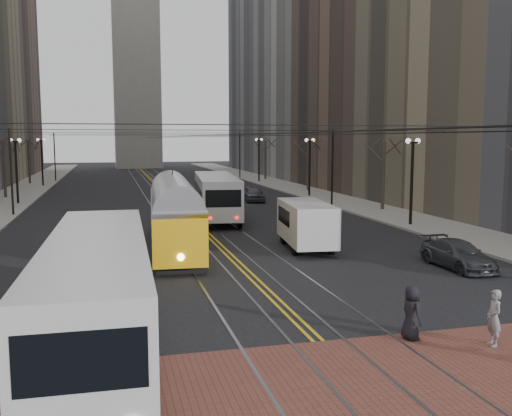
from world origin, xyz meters
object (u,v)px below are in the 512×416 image
rear_bus (216,197)px  pedestrian_b (494,318)px  transit_bus (98,294)px  sedan_grey (254,194)px  streetcar (174,221)px  cargo_van (306,226)px  pedestrian_a (411,313)px  sedan_silver (210,188)px  sedan_parked (458,254)px

rear_bus → pedestrian_b: size_ratio=7.47×
transit_bus → sedan_grey: bearing=70.6°
streetcar → cargo_van: (6.81, -1.63, -0.26)m
pedestrian_a → pedestrian_b: pedestrian_b is taller
streetcar → pedestrian_b: 18.01m
rear_bus → cargo_van: (2.51, -12.71, -0.34)m
pedestrian_a → pedestrian_b: 2.26m
sedan_silver → sedan_parked: sedan_silver is taller
streetcar → pedestrian_a: 16.32m
cargo_van → pedestrian_a: cargo_van is taller
rear_bus → sedan_silver: rear_bus is taller
sedan_parked → pedestrian_b: pedestrian_b is taller
sedan_grey → pedestrian_b: (-2.57, -38.01, 0.10)m
transit_bus → sedan_parked: (15.66, 6.36, -0.94)m
sedan_parked → pedestrian_b: 10.12m
cargo_van → sedan_grey: cargo_van is taller
sedan_parked → pedestrian_a: size_ratio=2.69×
sedan_grey → pedestrian_b: bearing=-89.3°
transit_bus → streetcar: bearing=76.7°
streetcar → rear_bus: size_ratio=1.05×
transit_bus → cargo_van: transit_bus is taller
streetcar → pedestrian_a: bearing=-67.5°
sedan_silver → pedestrian_a: 43.52m
rear_bus → sedan_silver: (2.51, 16.95, -0.79)m
transit_bus → cargo_van: bearing=51.0°
rear_bus → cargo_van: size_ratio=2.15×
sedan_grey → sedan_parked: 29.20m
sedan_parked → pedestrian_a: pedestrian_a is taller
sedan_grey → sedan_parked: sedan_grey is taller
rear_bus → sedan_grey: size_ratio=2.87×
streetcar → pedestrian_a: (5.18, -15.46, -0.69)m
cargo_van → pedestrian_a: 13.93m
sedan_silver → transit_bus: bearing=-105.4°
cargo_van → sedan_grey: bearing=89.2°
sedan_grey → streetcar: bearing=-109.8°
sedan_parked → pedestrian_b: size_ratio=2.66×
sedan_grey → sedan_silver: 7.15m
sedan_grey → sedan_parked: (2.24, -29.11, -0.09)m
rear_bus → pedestrian_b: rear_bus is taller
sedan_parked → streetcar: bearing=146.2°
transit_bus → pedestrian_b: transit_bus is taller
streetcar → sedan_grey: size_ratio=3.02×
sedan_silver → rear_bus: bearing=-99.8°
cargo_van → sedan_parked: (5.19, -5.97, -0.62)m
transit_bus → pedestrian_a: transit_bus is taller
streetcar → pedestrian_b: size_ratio=7.86×
pedestrian_b → rear_bus: bearing=-161.8°
cargo_van → transit_bus: bearing=-123.8°
rear_bus → transit_bus: bearing=-101.5°
streetcar → sedan_parked: size_ratio=2.95×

